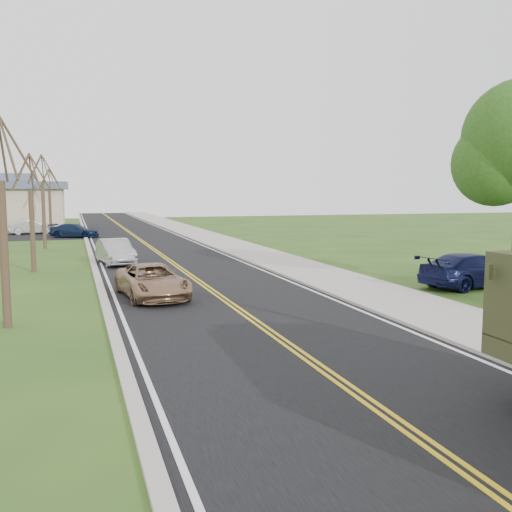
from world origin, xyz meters
name	(u,v)px	position (x,y,z in m)	size (l,w,h in m)	color
ground	(416,437)	(0.00, 0.00, 0.00)	(160.00, 160.00, 0.00)	#264818
road	(139,239)	(0.00, 40.00, 0.01)	(8.00, 120.00, 0.01)	black
curb_right	(188,237)	(4.15, 40.00, 0.06)	(0.30, 120.00, 0.12)	#9E998E
sidewalk_right	(209,237)	(5.90, 40.00, 0.05)	(3.20, 120.00, 0.10)	#9E998E
curb_left	(86,240)	(-4.15, 40.00, 0.05)	(0.30, 120.00, 0.10)	#9E998E
bare_tree_a	(3,237)	(-7.00, 10.00, 2.63)	(1.93, 2.26, 6.08)	#38281C
bare_tree_b	(32,221)	(-7.00, 22.00, 2.48)	(1.83, 2.14, 5.73)	#38281C
bare_tree_c	(43,208)	(-7.00, 34.00, 2.78)	(2.04, 2.39, 6.42)	#38281C
bare_tree_d	(50,207)	(-7.00, 46.00, 2.55)	(1.88, 2.20, 5.91)	#38281C
suv_champagne	(152,281)	(-2.41, 13.36, 0.62)	(2.06, 4.48, 1.24)	#977355
sedan_silver	(115,252)	(-3.00, 23.78, 0.68)	(1.44, 4.13, 1.36)	#A9A9AE
pickup_navy	(473,270)	(10.36, 11.69, 0.70)	(1.96, 4.83, 1.40)	#0E1336
lot_car_silver	(32,227)	(-8.73, 48.39, 0.65)	(1.38, 3.97, 1.31)	#BBBBC0
lot_car_navy	(75,231)	(-5.00, 43.08, 0.60)	(1.67, 4.10, 1.19)	#0F1C38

